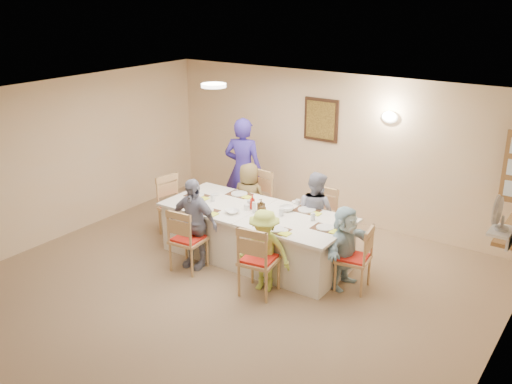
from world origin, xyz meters
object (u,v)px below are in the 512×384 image
Objects in this scene: chair_back_right at (319,220)px; diner_right_end at (345,247)px; chair_front_right at (259,259)px; diner_back_left at (249,199)px; chair_left_end at (176,206)px; chair_right_end at (353,257)px; diner_front_right at (264,250)px; chair_back_left at (253,202)px; chair_front_left at (188,238)px; diner_front_left at (193,223)px; condiment_ketchup at (252,202)px; caregiver at (243,170)px; dining_table at (256,235)px; desk_fan at (500,217)px; diner_back_right at (315,213)px.

diner_right_end is (0.82, -0.80, 0.09)m from chair_back_right.
chair_front_right is 0.82× the size of diner_back_left.
diner_right_end is (2.97, 0.00, 0.08)m from chair_left_end.
diner_front_right is (-0.95, -0.68, 0.11)m from chair_right_end.
chair_back_left is 1.24m from chair_left_end.
diner_front_left reaches higher than chair_front_left.
chair_back_right is 1.15m from diner_right_end.
diner_back_left is 0.88m from condiment_ketchup.
caregiver is 8.35× the size of condiment_ketchup.
dining_table is at bearing 116.02° from caregiver.
desk_fan is at bearing -10.94° from chair_back_left.
chair_left_end is at bearing -160.08° from chair_back_right.
diner_right_end reaches higher than chair_right_end.
chair_right_end is at bearing -79.27° from chair_left_end.
dining_table is 13.06× the size of condiment_ketchup.
diner_right_end is at bearing -163.15° from chair_front_left.
chair_left_end is 1.52m from condiment_ketchup.
chair_right_end is 0.79× the size of diner_right_end.
desk_fan is 0.30× the size of chair_back_left.
caregiver is (-1.65, 0.47, 0.26)m from diner_back_right.
condiment_ketchup is at bearing -131.80° from chair_back_right.
dining_table is 1.00m from chair_back_right.
chair_back_right is at bearing -131.62° from chair_front_left.
diner_front_left is 1.16× the size of diner_right_end.
dining_table is 0.94m from diner_back_right.
diner_back_left is (0.95, 0.68, 0.11)m from chair_left_end.
diner_front_right reaches higher than chair_right_end.
chair_left_end is at bearing 26.70° from diner_back_left.
chair_front_left is 0.84× the size of diner_front_right.
diner_right_end reaches higher than dining_table.
diner_front_left is at bearing -84.45° from chair_back_left.
desk_fan is 4.02m from diner_front_left.
condiment_ketchup is (0.52, -0.65, 0.27)m from diner_back_left.
chair_back_left is at bearing 72.71° from diner_right_end.
chair_right_end is 0.80× the size of diner_front_right.
chair_back_left is 0.69m from caregiver.
chair_back_right is 0.53× the size of caregiver.
chair_front_right is at bearing -11.45° from diner_front_left.
desk_fan is 0.27× the size of diner_front_right.
chair_front_left is 1.20m from chair_front_right.
chair_front_left is 1.06m from condiment_ketchup.
chair_front_left reaches higher than dining_table.
diner_back_right is 1.13× the size of diner_front_right.
chair_left_end is at bearing -134.35° from chair_back_left.
chair_left_end is (-2.15, -0.80, 0.01)m from chair_back_right.
chair_front_left is 0.83× the size of diner_right_end.
diner_front_left reaches higher than chair_back_right.
diner_front_right is at bearing -45.41° from chair_back_left.
diner_front_left is at bearing -131.42° from dining_table.
diner_back_right is 1.12× the size of diner_right_end.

